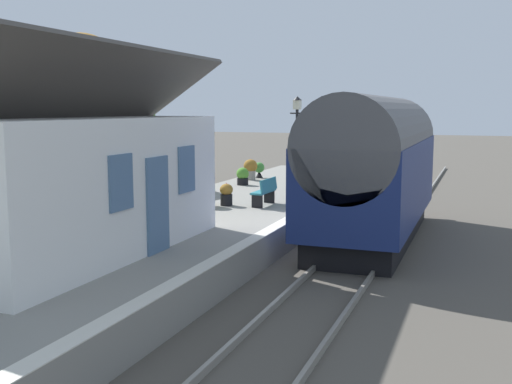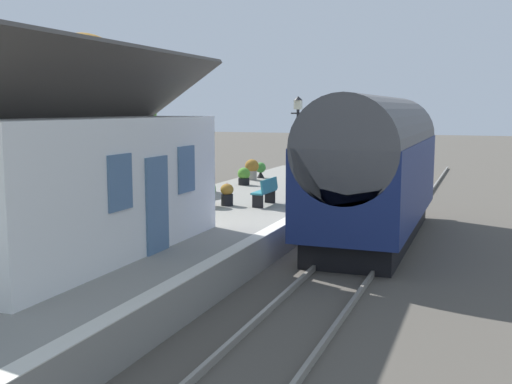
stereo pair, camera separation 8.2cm
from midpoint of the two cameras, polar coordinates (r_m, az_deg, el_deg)
ground_plane at (r=17.06m, az=6.80°, el=-5.62°), size 160.00×160.00×0.00m
platform at (r=18.23m, az=-4.84°, el=-3.41°), size 32.00×5.58×0.82m
platform_edge_coping at (r=17.20m, az=3.02°, el=-2.65°), size 32.00×0.36×0.02m
rail_near at (r=16.74m, az=12.21°, el=-5.75°), size 52.00×0.08×0.14m
rail_far at (r=17.00m, az=7.39°, el=-5.43°), size 52.00×0.08×0.14m
train at (r=18.57m, az=11.18°, el=2.32°), size 9.12×2.73×4.32m
station_building at (r=13.94m, az=-17.87°, el=1.10°), size 7.97×4.35×5.58m
bench_mid_platform at (r=19.80m, az=1.04°, el=0.10°), size 1.41×0.45×0.88m
bench_platform_end at (r=24.47m, az=4.76°, el=1.55°), size 1.40×0.44×0.88m
planter_by_door at (r=26.62m, az=6.87°, el=1.91°), size 0.61×0.61×0.81m
planter_corner_building at (r=19.80m, az=-2.60°, el=-0.19°), size 0.43×0.43×0.76m
planter_bench_left at (r=19.68m, az=-4.68°, el=0.08°), size 0.71×0.71×0.97m
planter_edge_near at (r=27.72m, az=0.52°, el=2.11°), size 0.47×0.47×0.71m
planter_edge_far at (r=25.13m, az=-1.05°, el=1.49°), size 0.51×0.51×0.72m
planter_under_sign at (r=26.96m, az=-0.30°, el=2.23°), size 0.61×0.61×0.95m
lamp_post_platform at (r=21.12m, az=4.05°, el=6.05°), size 0.32×0.50×3.55m
tree_mid_background at (r=33.06m, az=-15.68°, el=9.15°), size 5.04×5.03×7.78m
tree_far_left at (r=25.46m, az=-12.81°, el=7.70°), size 3.41×3.21×5.61m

